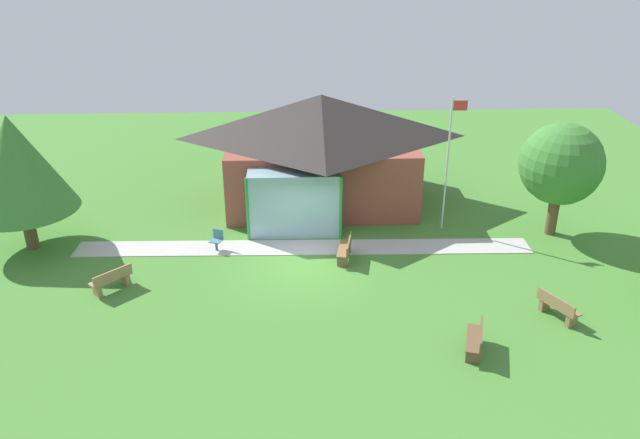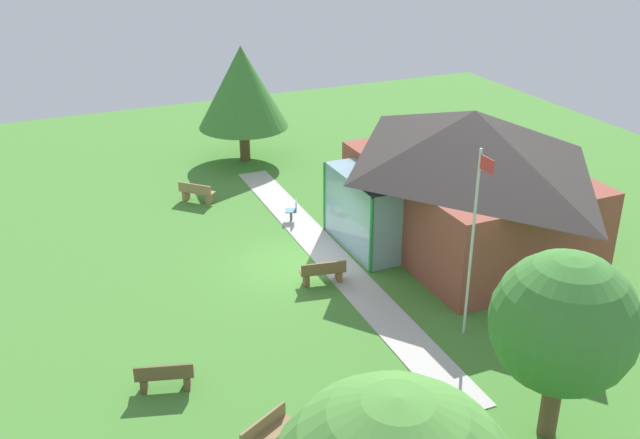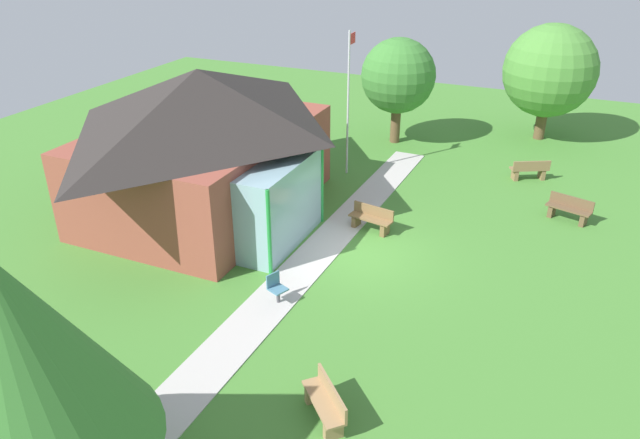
# 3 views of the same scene
# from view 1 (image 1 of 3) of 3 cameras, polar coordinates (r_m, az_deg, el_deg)

# --- Properties ---
(ground_plane) EXTENTS (44.00, 44.00, 0.00)m
(ground_plane) POSITION_cam_1_polar(r_m,az_deg,el_deg) (24.18, -1.46, -3.91)
(ground_plane) COLOR #478433
(pavilion) EXTENTS (9.36, 7.76, 5.00)m
(pavilion) POSITION_cam_1_polar(r_m,az_deg,el_deg) (28.71, -0.00, 6.55)
(pavilion) COLOR brown
(pavilion) RESTS_ON ground_plane
(footpath) EXTENTS (18.20, 1.71, 0.03)m
(footpath) POSITION_cam_1_polar(r_m,az_deg,el_deg) (25.25, -1.51, -2.55)
(footpath) COLOR #BCB7B2
(footpath) RESTS_ON ground_plane
(flagpole) EXTENTS (0.64, 0.08, 5.69)m
(flagpole) POSITION_cam_1_polar(r_m,az_deg,el_deg) (26.20, 11.58, 5.42)
(flagpole) COLOR silver
(flagpole) RESTS_ON ground_plane
(bench_lawn_far_right) EXTENTS (1.09, 1.53, 0.84)m
(bench_lawn_far_right) POSITION_cam_1_polar(r_m,az_deg,el_deg) (22.12, 20.74, -7.48)
(bench_lawn_far_right) COLOR olive
(bench_lawn_far_right) RESTS_ON ground_plane
(bench_front_right) EXTENTS (0.85, 1.56, 0.84)m
(bench_front_right) POSITION_cam_1_polar(r_m,az_deg,el_deg) (19.79, 13.92, -10.59)
(bench_front_right) COLOR brown
(bench_front_right) RESTS_ON ground_plane
(bench_mid_left) EXTENTS (1.37, 1.37, 0.84)m
(bench_mid_left) POSITION_cam_1_polar(r_m,az_deg,el_deg) (23.40, -18.38, -5.24)
(bench_mid_left) COLOR #9E7A51
(bench_mid_left) RESTS_ON ground_plane
(bench_rear_near_path) EXTENTS (0.71, 1.56, 0.84)m
(bench_rear_near_path) POSITION_cam_1_polar(r_m,az_deg,el_deg) (24.24, 2.31, -2.76)
(bench_rear_near_path) COLOR brown
(bench_rear_near_path) RESTS_ON ground_plane
(patio_chair_west) EXTENTS (0.57, 0.57, 0.86)m
(patio_chair_west) POSITION_cam_1_polar(r_m,az_deg,el_deg) (25.22, -9.33, -1.91)
(patio_chair_west) COLOR teal
(patio_chair_west) RESTS_ON ground_plane
(tree_east_hedge) EXTENTS (3.32, 3.32, 4.75)m
(tree_east_hedge) POSITION_cam_1_polar(r_m,az_deg,el_deg) (27.04, 21.03, 4.70)
(tree_east_hedge) COLOR brown
(tree_east_hedge) RESTS_ON ground_plane
(tree_west_hedge) EXTENTS (4.19, 4.19, 5.45)m
(tree_west_hedge) POSITION_cam_1_polar(r_m,az_deg,el_deg) (26.51, -25.89, 4.55)
(tree_west_hedge) COLOR brown
(tree_west_hedge) RESTS_ON ground_plane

